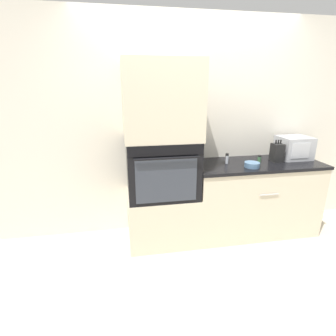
{
  "coord_description": "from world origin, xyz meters",
  "views": [
    {
      "loc": [
        -0.8,
        -2.39,
        1.74
      ],
      "look_at": [
        -0.33,
        0.21,
        0.9
      ],
      "focal_mm": 28.0,
      "sensor_mm": 36.0,
      "label": 1
    }
  ],
  "objects_px": {
    "microwave": "(294,148)",
    "bowl": "(252,165)",
    "wall_oven": "(162,167)",
    "condiment_jar_near": "(259,159)",
    "condiment_jar_mid": "(227,159)",
    "knife_block": "(277,153)"
  },
  "relations": [
    {
      "from": "microwave",
      "to": "bowl",
      "type": "bearing_deg",
      "value": -159.26
    },
    {
      "from": "bowl",
      "to": "wall_oven",
      "type": "bearing_deg",
      "value": 171.01
    },
    {
      "from": "microwave",
      "to": "condiment_jar_near",
      "type": "bearing_deg",
      "value": -170.06
    },
    {
      "from": "microwave",
      "to": "condiment_jar_mid",
      "type": "xyz_separation_m",
      "value": [
        -0.88,
        -0.07,
        -0.08
      ]
    },
    {
      "from": "wall_oven",
      "to": "knife_block",
      "type": "relative_size",
      "value": 2.91
    },
    {
      "from": "microwave",
      "to": "bowl",
      "type": "height_order",
      "value": "microwave"
    },
    {
      "from": "knife_block",
      "to": "condiment_jar_mid",
      "type": "distance_m",
      "value": 0.61
    },
    {
      "from": "bowl",
      "to": "condiment_jar_near",
      "type": "xyz_separation_m",
      "value": [
        0.18,
        0.17,
        0.01
      ]
    },
    {
      "from": "wall_oven",
      "to": "condiment_jar_mid",
      "type": "distance_m",
      "value": 0.76
    },
    {
      "from": "microwave",
      "to": "knife_block",
      "type": "xyz_separation_m",
      "value": [
        -0.28,
        -0.09,
        -0.03
      ]
    },
    {
      "from": "wall_oven",
      "to": "condiment_jar_mid",
      "type": "xyz_separation_m",
      "value": [
        0.76,
        0.03,
        0.05
      ]
    },
    {
      "from": "bowl",
      "to": "condiment_jar_mid",
      "type": "relative_size",
      "value": 1.38
    },
    {
      "from": "wall_oven",
      "to": "knife_block",
      "type": "xyz_separation_m",
      "value": [
        1.36,
        0.01,
        0.1
      ]
    },
    {
      "from": "bowl",
      "to": "condiment_jar_mid",
      "type": "xyz_separation_m",
      "value": [
        -0.22,
        0.18,
        0.03
      ]
    },
    {
      "from": "microwave",
      "to": "condiment_jar_near",
      "type": "height_order",
      "value": "microwave"
    },
    {
      "from": "wall_oven",
      "to": "microwave",
      "type": "bearing_deg",
      "value": 3.39
    },
    {
      "from": "bowl",
      "to": "knife_block",
      "type": "bearing_deg",
      "value": 22.46
    },
    {
      "from": "knife_block",
      "to": "bowl",
      "type": "height_order",
      "value": "knife_block"
    },
    {
      "from": "microwave",
      "to": "wall_oven",
      "type": "bearing_deg",
      "value": -176.61
    },
    {
      "from": "microwave",
      "to": "bowl",
      "type": "relative_size",
      "value": 2.21
    },
    {
      "from": "condiment_jar_mid",
      "to": "microwave",
      "type": "bearing_deg",
      "value": 4.33
    },
    {
      "from": "condiment_jar_near",
      "to": "condiment_jar_mid",
      "type": "xyz_separation_m",
      "value": [
        -0.39,
        0.02,
        0.02
      ]
    }
  ]
}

